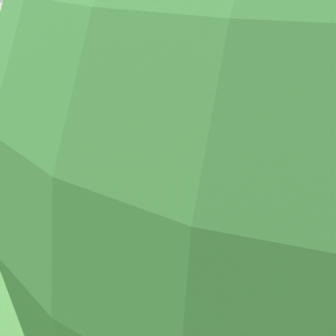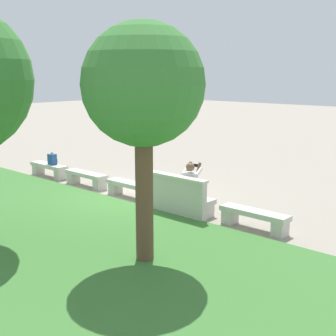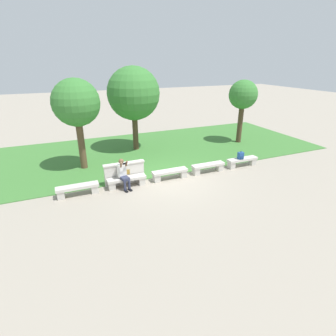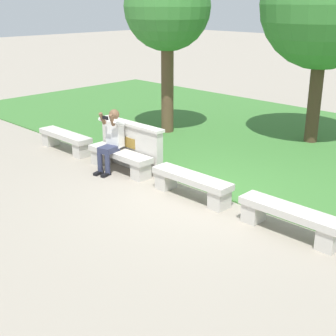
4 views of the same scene
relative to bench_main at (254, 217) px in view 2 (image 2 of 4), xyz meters
The scene contains 10 objects.
ground_plane 4.12m from the bench_main, ahead, with size 80.00×80.00×0.00m, color gray.
bench_main is the anchor object (origin of this frame).
bench_near 2.06m from the bench_main, ahead, with size 1.69×0.40×0.45m.
bench_mid 4.11m from the bench_main, ahead, with size 1.69×0.40×0.45m.
bench_far 6.17m from the bench_main, ahead, with size 1.69×0.40×0.45m.
bench_end 8.23m from the bench_main, ahead, with size 1.69×0.40×0.45m.
backrest_wall_with_plaque 2.10m from the bench_main, ahead, with size 1.83×0.24×1.01m.
person_photographer 1.96m from the bench_main, ahead, with size 0.53×0.77×1.32m.
backpack 8.06m from the bench_main, ahead, with size 0.28×0.24×0.43m.
tree_right_background 4.24m from the bench_main, 79.02° to the left, with size 2.24×2.24×4.45m.
Camera 2 is at (-9.55, 8.90, 3.53)m, focal length 50.00 mm.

